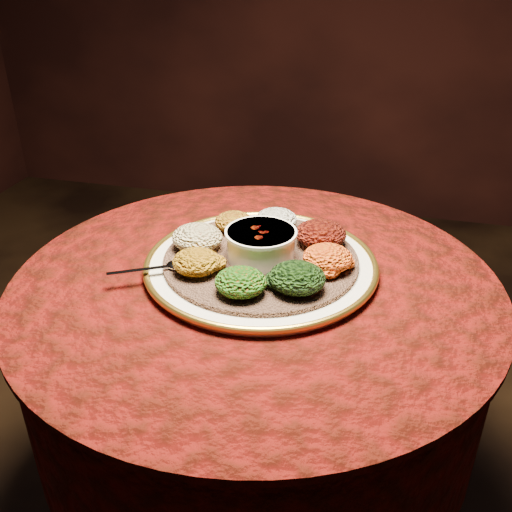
# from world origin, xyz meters

# --- Properties ---
(table) EXTENTS (0.96, 0.96, 0.73)m
(table) POSITION_xyz_m (0.00, 0.00, 0.55)
(table) COLOR black
(table) RESTS_ON ground
(platter) EXTENTS (0.51, 0.51, 0.02)m
(platter) POSITION_xyz_m (0.00, 0.04, 0.75)
(platter) COLOR silver
(platter) RESTS_ON table
(injera) EXTENTS (0.49, 0.49, 0.01)m
(injera) POSITION_xyz_m (0.00, 0.04, 0.76)
(injera) COLOR brown
(injera) RESTS_ON platter
(stew_bowl) EXTENTS (0.14, 0.14, 0.06)m
(stew_bowl) POSITION_xyz_m (0.00, 0.04, 0.80)
(stew_bowl) COLOR white
(stew_bowl) RESTS_ON injera
(spoon) EXTENTS (0.15, 0.09, 0.01)m
(spoon) POSITION_xyz_m (-0.15, -0.05, 0.77)
(spoon) COLOR silver
(spoon) RESTS_ON injera
(portion_ayib) EXTENTS (0.09, 0.09, 0.04)m
(portion_ayib) POSITION_xyz_m (0.00, 0.17, 0.78)
(portion_ayib) COLOR beige
(portion_ayib) RESTS_ON injera
(portion_kitfo) EXTENTS (0.11, 0.10, 0.05)m
(portion_kitfo) POSITION_xyz_m (0.11, 0.12, 0.79)
(portion_kitfo) COLOR black
(portion_kitfo) RESTS_ON injera
(portion_tikil) EXTENTS (0.10, 0.09, 0.05)m
(portion_tikil) POSITION_xyz_m (0.14, 0.03, 0.79)
(portion_tikil) COLOR #AF7E0E
(portion_tikil) RESTS_ON injera
(portion_gomen) EXTENTS (0.10, 0.10, 0.05)m
(portion_gomen) POSITION_xyz_m (0.09, -0.06, 0.79)
(portion_gomen) COLOR black
(portion_gomen) RESTS_ON injera
(portion_mixveg) EXTENTS (0.09, 0.09, 0.05)m
(portion_mixveg) POSITION_xyz_m (-0.00, -0.10, 0.78)
(portion_mixveg) COLOR #992309
(portion_mixveg) RESTS_ON injera
(portion_kik) EXTENTS (0.09, 0.09, 0.04)m
(portion_kik) POSITION_xyz_m (-0.10, -0.05, 0.78)
(portion_kik) COLOR #9A600D
(portion_kik) RESTS_ON injera
(portion_timatim) EXTENTS (0.10, 0.10, 0.05)m
(portion_timatim) POSITION_xyz_m (-0.13, 0.04, 0.79)
(portion_timatim) COLOR maroon
(portion_timatim) RESTS_ON injera
(portion_shiro) EXTENTS (0.08, 0.08, 0.04)m
(portion_shiro) POSITION_xyz_m (-0.08, 0.14, 0.78)
(portion_shiro) COLOR #9C7012
(portion_shiro) RESTS_ON injera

